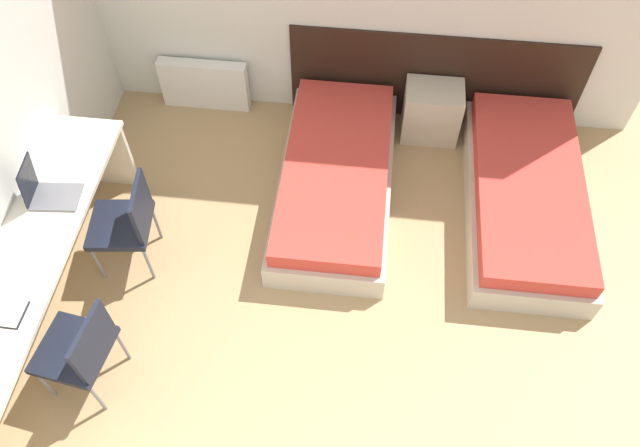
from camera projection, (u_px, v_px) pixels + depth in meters
name	position (u px, v px, depth m)	size (l,w,h in m)	color
headboard_panel	(435.00, 78.00, 5.45)	(2.54, 0.03, 0.89)	black
bed_near_window	(336.00, 178.00, 5.12)	(0.91, 1.97, 0.39)	beige
bed_near_door	(525.00, 195.00, 5.02)	(0.91, 1.97, 0.39)	beige
nightstand	(432.00, 112.00, 5.48)	(0.50, 0.37, 0.51)	beige
radiator	(205.00, 85.00, 5.70)	(0.80, 0.12, 0.48)	silver
desk	(35.00, 265.00, 4.15)	(0.51, 2.49, 0.73)	beige
chair_near_laptop	(127.00, 221.00, 4.50)	(0.48, 0.48, 0.84)	black
chair_near_notebook	(80.00, 349.00, 3.92)	(0.49, 0.49, 0.84)	black
laptop	(46.00, 191.00, 4.25)	(0.35, 0.27, 0.34)	slate
open_notebook	(1.00, 312.00, 3.77)	(0.29, 0.20, 0.02)	black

